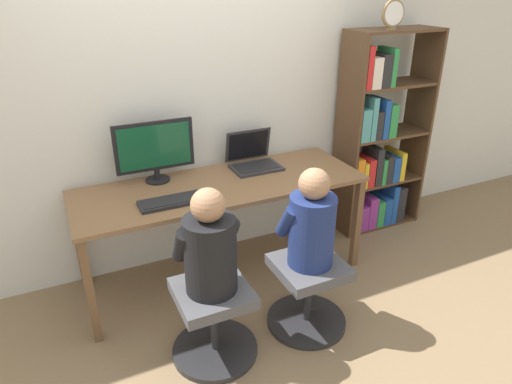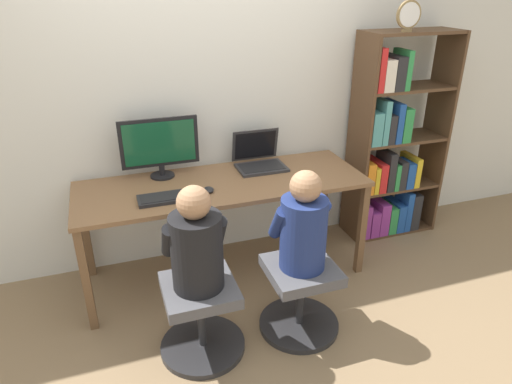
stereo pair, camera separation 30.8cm
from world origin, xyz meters
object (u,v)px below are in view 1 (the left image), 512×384
keyboard (171,201)px  person_at_monitor (210,248)px  desktop_monitor (155,150)px  bookshelf (376,149)px  office_chair_right (308,292)px  person_at_laptop (312,223)px  office_chair_left (214,319)px  laptop (253,160)px  desk_clock (393,14)px

keyboard → person_at_monitor: bearing=-84.8°
desktop_monitor → bookshelf: bearing=-2.2°
bookshelf → office_chair_right: bearing=-143.0°
person_at_laptop → office_chair_left: bearing=179.1°
laptop → person_at_laptop: (-0.05, -0.92, -0.07)m
office_chair_right → laptop: bearing=86.9°
person_at_laptop → desk_clock: (1.13, 0.81, 1.07)m
office_chair_right → desk_clock: (1.13, 0.81, 1.56)m
keyboard → desk_clock: desk_clock is taller
keyboard → office_chair_right: 1.04m
person_at_monitor → desktop_monitor: bearing=92.4°
desktop_monitor → bookshelf: 1.88m
office_chair_right → bookshelf: 1.56m
person_at_monitor → office_chair_left: bearing=-90.0°
office_chair_left → person_at_monitor: person_at_monitor is taller
desk_clock → bookshelf: bearing=54.2°
person_at_monitor → bookshelf: 2.02m
desktop_monitor → office_chair_right: bearing=-55.3°
office_chair_right → person_at_monitor: 0.80m
laptop → keyboard: size_ratio=0.89×
laptop → keyboard: laptop is taller
desktop_monitor → keyboard: bearing=-91.8°
desktop_monitor → laptop: (0.72, -0.05, -0.18)m
bookshelf → desk_clock: 1.09m
keyboard → office_chair_left: bearing=-84.8°
office_chair_right → person_at_laptop: size_ratio=0.83×
person_at_laptop → desk_clock: size_ratio=2.90×
keyboard → person_at_monitor: size_ratio=0.65×
keyboard → office_chair_right: size_ratio=0.79×
office_chair_left → desktop_monitor: bearing=92.4°
keyboard → office_chair_right: (0.68, -0.58, -0.52)m
bookshelf → desk_clock: size_ratio=7.92×
person_at_laptop → bookshelf: bookshelf is taller
laptop → bookshelf: (1.14, -0.02, -0.09)m
keyboard → office_chair_right: bearing=-40.6°
person_at_monitor → person_at_laptop: bearing=-1.3°
desktop_monitor → desk_clock: bearing=-4.8°
desktop_monitor → person_at_monitor: desktop_monitor is taller
desktop_monitor → desk_clock: size_ratio=2.54×
office_chair_left → office_chair_right: (0.63, -0.01, 0.00)m
office_chair_left → bookshelf: bookshelf is taller
laptop → desk_clock: bearing=-5.5°
desktop_monitor → person_at_monitor: bearing=-87.6°
laptop → office_chair_right: bearing=-93.1°
keyboard → person_at_monitor: 0.57m
office_chair_left → office_chair_right: same height
office_chair_right → person_at_monitor: size_ratio=0.83×
office_chair_right → keyboard: bearing=139.4°
person_at_monitor → bookshelf: bearing=25.8°
laptop → office_chair_right: 1.08m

